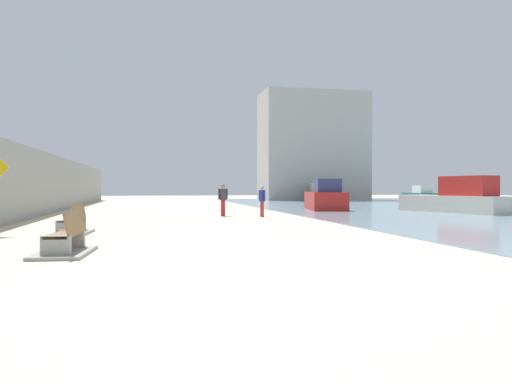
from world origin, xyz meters
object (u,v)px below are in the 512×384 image
object	(u,v)px
person_standing	(262,199)
bench_near	(65,244)
bench_far	(72,227)
person_walking	(223,197)
boat_far_right	(420,197)
boat_mid_bay	(457,199)
boat_outer	(316,194)
boat_far_left	(326,198)

from	to	relation	value
person_standing	bench_near	bearing A→B (deg)	-120.15
bench_near	bench_far	xyz separation A→B (m)	(-0.60, 5.08, 0.00)
person_walking	boat_far_right	world-z (taller)	person_walking
boat_mid_bay	person_standing	bearing A→B (deg)	-172.87
person_walking	boat_mid_bay	distance (m)	13.80
person_standing	boat_outer	xyz separation A→B (m)	(11.76, 26.28, -0.18)
boat_far_left	bench_far	bearing A→B (deg)	-134.40
bench_near	person_standing	xyz separation A→B (m)	(7.36, 12.67, 0.69)
person_standing	boat_far_left	xyz separation A→B (m)	(5.64, 6.29, -0.13)
person_walking	person_standing	size ratio (longest dim) A/B	1.05
bench_near	person_standing	distance (m)	14.67
person_walking	boat_outer	bearing A→B (deg)	61.67
bench_far	person_walking	size ratio (longest dim) A/B	1.29
bench_near	bench_far	world-z (taller)	same
boat_far_right	bench_far	bearing A→B (deg)	-139.05
person_walking	person_standing	xyz separation A→B (m)	(1.83, -1.07, -0.06)
person_walking	boat_mid_bay	bearing A→B (deg)	1.77
person_walking	boat_outer	size ratio (longest dim) A/B	0.23
bench_near	boat_outer	size ratio (longest dim) A/B	0.30
person_standing	boat_mid_bay	distance (m)	12.06
bench_near	boat_far_right	bearing A→B (deg)	47.74
boat_mid_bay	boat_outer	xyz separation A→B (m)	(-0.21, 24.79, -0.06)
bench_far	person_walking	bearing A→B (deg)	54.75
boat_mid_bay	person_walking	bearing A→B (deg)	-178.23
bench_near	person_walking	bearing A→B (deg)	68.08
person_walking	boat_far_left	size ratio (longest dim) A/B	0.34
bench_near	boat_mid_bay	world-z (taller)	boat_mid_bay
person_walking	boat_far_left	bearing A→B (deg)	34.94
bench_far	boat_outer	size ratio (longest dim) A/B	0.30
boat_far_left	boat_mid_bay	bearing A→B (deg)	-37.15
boat_mid_bay	boat_far_right	world-z (taller)	boat_mid_bay
bench_near	boat_mid_bay	size ratio (longest dim) A/B	0.30
bench_near	bench_far	bearing A→B (deg)	96.69
bench_far	person_walking	world-z (taller)	person_walking
boat_far_right	boat_mid_bay	bearing A→B (deg)	-110.97
boat_mid_bay	bench_far	bearing A→B (deg)	-155.47
bench_near	boat_far_left	world-z (taller)	boat_far_left
person_standing	boat_far_right	size ratio (longest dim) A/B	0.38
person_standing	bench_far	bearing A→B (deg)	-136.33
bench_near	bench_far	size ratio (longest dim) A/B	1.00
boat_mid_bay	boat_far_left	xyz separation A→B (m)	(-6.33, 4.79, -0.01)
boat_mid_bay	bench_near	bearing A→B (deg)	-143.75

